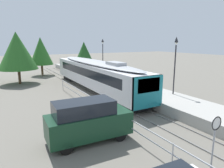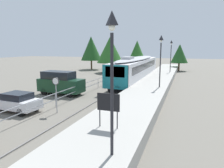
% 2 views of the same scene
% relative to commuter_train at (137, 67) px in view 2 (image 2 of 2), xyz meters
% --- Properties ---
extents(ground_plane, '(160.00, 160.00, 0.00)m').
position_rel_commuter_train_xyz_m(ground_plane, '(-3.00, -5.79, -2.15)').
color(ground_plane, '#6B665B').
extents(track_rails, '(3.20, 60.00, 0.14)m').
position_rel_commuter_train_xyz_m(track_rails, '(0.00, -5.79, -2.11)').
color(track_rails, '#6B665B').
rests_on(track_rails, ground).
extents(commuter_train, '(2.82, 20.19, 3.74)m').
position_rel_commuter_train_xyz_m(commuter_train, '(0.00, 0.00, 0.00)').
color(commuter_train, silver).
rests_on(commuter_train, track_rails).
extents(station_platform, '(3.90, 60.00, 0.90)m').
position_rel_commuter_train_xyz_m(station_platform, '(3.25, -5.79, -1.70)').
color(station_platform, '#A8A59E').
rests_on(station_platform, ground).
extents(platform_lamp_near_end, '(0.34, 0.34, 5.35)m').
position_rel_commuter_train_xyz_m(platform_lamp_near_end, '(4.39, -23.16, 2.47)').
color(platform_lamp_near_end, '#232328').
rests_on(platform_lamp_near_end, station_platform).
extents(platform_lamp_mid_platform, '(0.34, 0.34, 5.35)m').
position_rel_commuter_train_xyz_m(platform_lamp_mid_platform, '(4.39, -8.31, 2.47)').
color(platform_lamp_mid_platform, '#232328').
rests_on(platform_lamp_mid_platform, station_platform).
extents(platform_lamp_far_end, '(0.34, 0.34, 5.35)m').
position_rel_commuter_train_xyz_m(platform_lamp_far_end, '(4.39, 6.54, 2.47)').
color(platform_lamp_far_end, '#232328').
rests_on(platform_lamp_far_end, station_platform).
extents(platform_notice_board, '(1.20, 0.08, 1.80)m').
position_rel_commuter_train_xyz_m(platform_notice_board, '(3.29, -20.60, 0.04)').
color(platform_notice_board, '#232328').
rests_on(platform_notice_board, station_platform).
extents(speed_limit_sign, '(0.61, 0.10, 2.81)m').
position_rel_commuter_train_xyz_m(speed_limit_sign, '(-2.31, -17.09, -0.02)').
color(speed_limit_sign, '#9EA0A5').
rests_on(speed_limit_sign, ground).
extents(carpark_fence, '(0.06, 36.06, 1.25)m').
position_rel_commuter_train_xyz_m(carpark_fence, '(-3.30, -15.79, -1.24)').
color(carpark_fence, '#9EA0A5').
rests_on(carpark_fence, ground).
extents(parked_hatchback_white, '(4.09, 1.99, 1.53)m').
position_rel_commuter_train_xyz_m(parked_hatchback_white, '(-5.54, -17.83, -1.36)').
color(parked_hatchback_white, white).
rests_on(parked_hatchback_white, ground).
extents(parked_van_dark_green, '(4.97, 2.13, 2.51)m').
position_rel_commuter_train_xyz_m(parked_van_dark_green, '(-5.68, -11.42, -0.85)').
color(parked_van_dark_green, '#143823').
rests_on(parked_van_dark_green, ground).
extents(tree_behind_carpark, '(5.24, 5.24, 7.15)m').
position_rel_commuter_train_xyz_m(tree_behind_carpark, '(-7.50, 8.93, 2.44)').
color(tree_behind_carpark, brown).
rests_on(tree_behind_carpark, ground).
extents(tree_behind_station_far, '(3.93, 3.93, 6.57)m').
position_rel_commuter_train_xyz_m(tree_behind_station_far, '(-3.34, 14.74, 2.08)').
color(tree_behind_station_far, brown).
rests_on(tree_behind_station_far, ground).
extents(tree_distant_left, '(4.76, 4.76, 7.56)m').
position_rel_commuter_train_xyz_m(tree_distant_left, '(-13.75, 13.43, 2.70)').
color(tree_distant_left, brown).
rests_on(tree_distant_left, ground).
extents(tree_distant_centre, '(3.61, 3.61, 5.80)m').
position_rel_commuter_train_xyz_m(tree_distant_centre, '(5.47, 17.11, 1.63)').
color(tree_distant_centre, brown).
rests_on(tree_distant_centre, ground).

